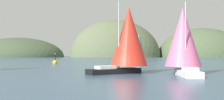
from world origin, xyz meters
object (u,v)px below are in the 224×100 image
sailboat_teal_sail (139,47)px  sailboat_scarlet_sail (128,38)px  channel_buoy (55,62)px  sailboat_pink_spinnaker (183,39)px

sailboat_teal_sail → sailboat_scarlet_sail: size_ratio=1.00×
sailboat_scarlet_sail → channel_buoy: bearing=117.3°
sailboat_pink_spinnaker → sailboat_scarlet_sail: bearing=157.4°
sailboat_pink_spinnaker → channel_buoy: (-19.77, 29.26, -3.58)m
sailboat_pink_spinnaker → channel_buoy: sailboat_pink_spinnaker is taller
channel_buoy → sailboat_pink_spinnaker: bearing=-56.0°
sailboat_scarlet_sail → sailboat_pink_spinnaker: sailboat_scarlet_sail is taller
sailboat_teal_sail → channel_buoy: bearing=-143.8°
sailboat_scarlet_sail → sailboat_pink_spinnaker: size_ratio=1.08×
sailboat_scarlet_sail → sailboat_pink_spinnaker: (5.95, -2.48, -0.26)m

